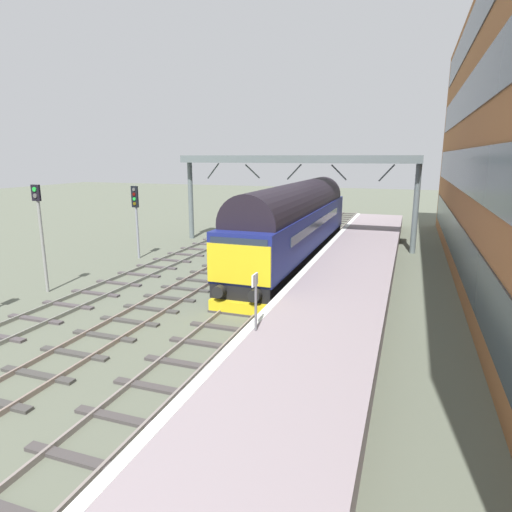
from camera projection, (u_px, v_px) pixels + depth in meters
name	position (u px, v px, depth m)	size (l,w,h in m)	color
ground_plane	(267.00, 289.00, 20.72)	(140.00, 140.00, 0.00)	#5B6050
track_main	(267.00, 287.00, 20.70)	(2.50, 60.00, 0.15)	gray
track_adjacent_west	(199.00, 281.00, 21.85)	(2.50, 60.00, 0.15)	gray
track_adjacent_far_west	(139.00, 274.00, 23.00)	(2.50, 60.00, 0.15)	slate
station_platform	(344.00, 286.00, 19.44)	(4.00, 44.00, 1.01)	gray
diesel_locomotive	(295.00, 222.00, 25.00)	(2.74, 18.16, 4.68)	black
signal_post_mid	(41.00, 227.00, 19.53)	(0.44, 0.22, 4.92)	gray
signal_post_far	(136.00, 212.00, 26.28)	(0.44, 0.22, 4.41)	gray
platform_number_sign	(255.00, 293.00, 12.91)	(0.10, 0.44, 1.75)	slate
overhead_footbridge	(294.00, 163.00, 29.69)	(16.40, 2.00, 6.20)	slate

